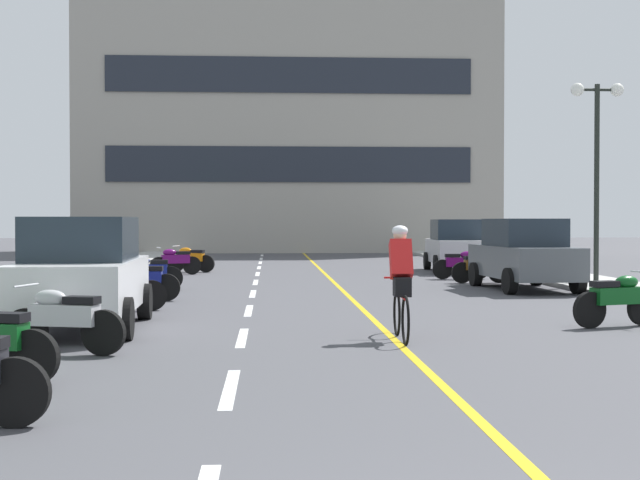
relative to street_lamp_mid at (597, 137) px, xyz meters
name	(u,v)px	position (x,y,z in m)	size (l,w,h in m)	color
ground_plane	(327,285)	(-7.29, 0.80, -4.03)	(140.00, 140.00, 0.00)	#47474C
curb_left	(87,277)	(-14.49, 3.80, -3.97)	(2.40, 72.00, 0.12)	#A8A8A3
curb_right	(548,275)	(-0.09, 3.80, -3.97)	(2.40, 72.00, 0.12)	#A8A8A3
lane_dash_1	(230,388)	(-9.29, -14.20, -4.03)	(0.14, 2.20, 0.01)	silver
lane_dash_2	(242,338)	(-9.29, -10.20, -4.03)	(0.14, 2.20, 0.01)	silver
lane_dash_3	(249,311)	(-9.29, -6.20, -4.03)	(0.14, 2.20, 0.01)	silver
lane_dash_4	(253,294)	(-9.29, -2.20, -4.03)	(0.14, 2.20, 0.01)	silver
lane_dash_5	(256,282)	(-9.29, 1.80, -4.03)	(0.14, 2.20, 0.01)	silver
lane_dash_6	(258,274)	(-9.29, 5.80, -4.03)	(0.14, 2.20, 0.01)	silver
lane_dash_7	(259,268)	(-9.29, 9.80, -4.03)	(0.14, 2.20, 0.01)	silver
lane_dash_8	(260,263)	(-9.29, 13.80, -4.03)	(0.14, 2.20, 0.01)	silver
lane_dash_9	(261,259)	(-9.29, 17.80, -4.03)	(0.14, 2.20, 0.01)	silver
lane_dash_10	(262,255)	(-9.29, 21.80, -4.03)	(0.14, 2.20, 0.01)	silver
lane_dash_11	(263,253)	(-9.29, 25.80, -4.03)	(0.14, 2.20, 0.01)	silver
centre_line_yellow	(329,278)	(-7.04, 3.80, -4.03)	(0.12, 66.00, 0.01)	gold
office_building	(289,113)	(-7.78, 28.37, 4.11)	(23.85, 7.25, 16.30)	#9E998E
street_lamp_mid	(597,137)	(0.00, 0.00, 0.00)	(1.46, 0.36, 5.38)	black
parked_car_near	(82,273)	(-11.91, -9.04, -3.12)	(2.05, 4.26, 1.82)	black
parked_car_mid	(524,254)	(-2.38, -1.28, -3.12)	(2.12, 4.29, 1.82)	black
parked_car_far	(456,245)	(-2.41, 6.69, -3.12)	(2.13, 4.30, 1.82)	black
motorcycle_3	(64,319)	(-11.58, -11.72, -3.56)	(1.67, 0.71, 0.92)	black
motorcycle_4	(617,298)	(-3.12, -9.18, -3.56)	(1.65, 0.78, 0.92)	black
motorcycle_5	(122,287)	(-11.74, -6.23, -3.56)	(1.68, 0.66, 0.92)	black
motorcycle_6	(141,280)	(-11.71, -4.03, -3.56)	(1.70, 0.60, 0.92)	black
motorcycle_7	(149,272)	(-11.96, -0.92, -3.56)	(1.70, 0.60, 0.92)	black
motorcycle_8	(481,266)	(-2.90, 1.17, -3.56)	(1.70, 0.60, 0.92)	black
motorcycle_9	(461,264)	(-3.11, 2.80, -3.56)	(1.70, 0.60, 0.92)	black
motorcycle_10	(175,260)	(-11.98, 5.48, -3.56)	(1.64, 0.80, 0.92)	black
motorcycle_11	(191,258)	(-11.61, 7.01, -3.56)	(1.66, 0.74, 0.92)	black
cyclist_rider	(401,280)	(-6.94, -10.51, -3.15)	(0.42, 1.77, 1.71)	black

